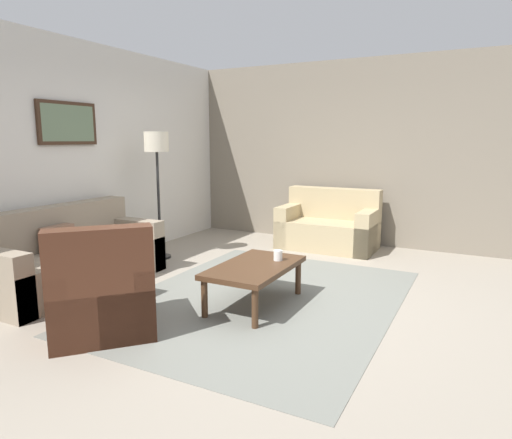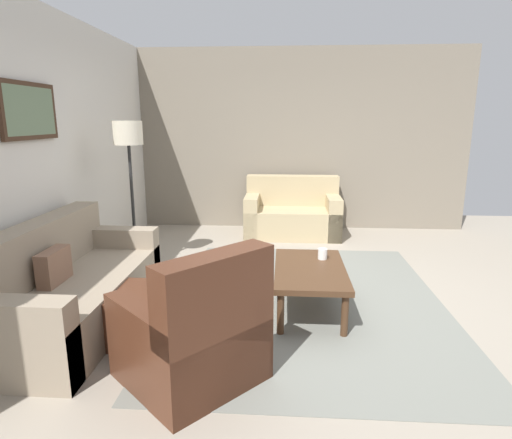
% 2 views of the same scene
% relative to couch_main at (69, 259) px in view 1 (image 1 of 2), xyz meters
% --- Properties ---
extents(ground_plane, '(8.00, 8.00, 0.00)m').
position_rel_couch_main_xyz_m(ground_plane, '(0.59, -2.11, -0.30)').
color(ground_plane, gray).
extents(rear_partition, '(6.00, 0.12, 2.80)m').
position_rel_couch_main_xyz_m(rear_partition, '(0.59, 0.49, 1.10)').
color(rear_partition, silver).
rests_on(rear_partition, ground_plane).
extents(stone_feature_panel, '(0.12, 5.20, 2.80)m').
position_rel_couch_main_xyz_m(stone_feature_panel, '(3.59, -2.11, 1.10)').
color(stone_feature_panel, slate).
rests_on(stone_feature_panel, ground_plane).
extents(area_rug, '(3.34, 2.57, 0.01)m').
position_rel_couch_main_xyz_m(area_rug, '(0.59, -2.11, -0.29)').
color(area_rug, slate).
rests_on(area_rug, ground_plane).
extents(couch_main, '(2.02, 0.88, 0.88)m').
position_rel_couch_main_xyz_m(couch_main, '(0.00, 0.00, 0.00)').
color(couch_main, gray).
rests_on(couch_main, ground_plane).
extents(couch_loveseat, '(0.81, 1.41, 0.88)m').
position_rel_couch_main_xyz_m(couch_loveseat, '(3.07, -1.99, 0.00)').
color(couch_loveseat, tan).
rests_on(couch_loveseat, ground_plane).
extents(armchair_leather, '(1.13, 1.13, 0.95)m').
position_rel_couch_main_xyz_m(armchair_leather, '(-0.76, -1.30, 0.01)').
color(armchair_leather, '#4C2819').
rests_on(armchair_leather, ground_plane).
extents(ottoman, '(0.56, 0.56, 0.40)m').
position_rel_couch_main_xyz_m(ottoman, '(-0.20, -0.69, -0.10)').
color(ottoman, '#4C2819').
rests_on(ottoman, ground_plane).
extents(coffee_table, '(1.10, 0.64, 0.41)m').
position_rel_couch_main_xyz_m(coffee_table, '(0.41, -2.11, 0.06)').
color(coffee_table, '#472D1C').
rests_on(coffee_table, ground_plane).
extents(cup, '(0.09, 0.09, 0.10)m').
position_rel_couch_main_xyz_m(cup, '(0.67, -2.24, 0.16)').
color(cup, white).
rests_on(cup, coffee_table).
extents(lamp_standing, '(0.32, 0.32, 1.71)m').
position_rel_couch_main_xyz_m(lamp_standing, '(1.41, -0.13, 1.11)').
color(lamp_standing, black).
rests_on(lamp_standing, ground_plane).
extents(framed_artwork, '(0.82, 0.04, 0.50)m').
position_rel_couch_main_xyz_m(framed_artwork, '(0.46, 0.40, 1.50)').
color(framed_artwork, '#382316').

